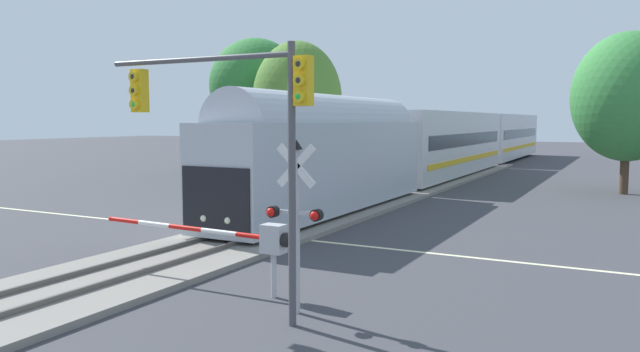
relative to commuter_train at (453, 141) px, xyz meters
The scene contains 10 objects.
ground_plane 26.98m from the commuter_train, 90.01° to the right, with size 220.00×220.00×0.00m, color #3D3D42.
road_centre_stripe 26.98m from the commuter_train, 90.01° to the right, with size 44.00×0.20×0.01m.
railway_track 26.97m from the commuter_train, 90.01° to the right, with size 4.40×80.00×0.32m.
commuter_train is the anchor object (origin of this frame).
crossing_gate_near 33.61m from the commuter_train, 83.21° to the right, with size 6.03×0.40×1.80m.
crossing_signal_mast 34.65m from the commuter_train, 80.44° to the right, with size 1.36×0.44×3.89m.
traffic_signal_near_right 35.28m from the commuter_train, 82.34° to the right, with size 5.31×0.38×5.89m.
oak_behind_train 12.60m from the commuter_train, 137.98° to the right, with size 6.35×6.35×9.92m.
oak_far_right 13.77m from the commuter_train, 28.08° to the right, with size 6.25×6.25×9.40m.
pine_left_background 15.99m from the commuter_train, 158.95° to the right, with size 7.30×7.30×10.74m.
Camera 1 is at (12.30, -18.66, 4.30)m, focal length 33.68 mm.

